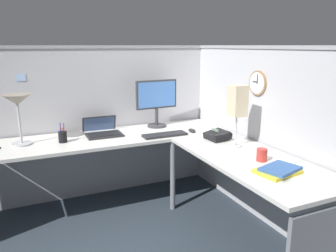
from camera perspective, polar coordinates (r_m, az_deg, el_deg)
name	(u,v)px	position (r m, az deg, el deg)	size (l,w,h in m)	color
ground_plane	(164,219)	(3.20, -0.63, -15.82)	(6.80, 6.80, 0.00)	#2D3842
cubicle_wall_back	(100,121)	(3.59, -11.66, 0.80)	(2.57, 0.12, 1.58)	#B2B2B7
cubicle_wall_right	(263,134)	(3.13, 16.11, -1.37)	(0.12, 2.37, 1.58)	#B2B2B7
desk	(151,159)	(2.85, -2.97, -5.73)	(2.35, 2.15, 0.73)	silver
monitor	(157,100)	(3.49, -1.99, 4.57)	(0.46, 0.20, 0.50)	#38383D
laptop	(102,131)	(3.34, -11.31, -0.83)	(0.35, 0.39, 0.22)	#232326
keyboard	(165,135)	(3.18, -0.55, -1.53)	(0.43, 0.14, 0.02)	#232326
computer_mouse	(192,130)	(3.33, 4.16, -0.76)	(0.06, 0.10, 0.03)	#232326
desk_lamp_dome	(17,104)	(3.11, -24.55, 3.49)	(0.24, 0.24, 0.44)	#B7BABF
pen_cup	(63,137)	(3.11, -17.72, -1.76)	(0.08, 0.08, 0.18)	black
office_phone	(218,136)	(3.08, 8.57, -1.68)	(0.20, 0.22, 0.11)	black
book_stack	(278,170)	(2.39, 18.52, -7.27)	(0.32, 0.26, 0.04)	yellow
desk_lamp_paper	(237,103)	(2.83, 11.88, 3.99)	(0.13, 0.13, 0.53)	#B7BABF
coffee_mug	(262,155)	(2.59, 15.89, -4.81)	(0.08, 0.08, 0.10)	#B2332D
wall_clock	(258,83)	(3.05, 15.29, 7.17)	(0.04, 0.22, 0.22)	olive
pinned_note_leftmost	(21,78)	(3.38, -24.04, 7.62)	(0.08, 0.00, 0.07)	#99B7E5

